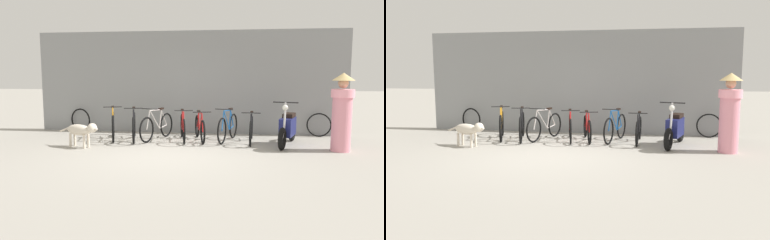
# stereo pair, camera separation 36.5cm
# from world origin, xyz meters

# --- Properties ---
(ground_plane) EXTENTS (60.00, 60.00, 0.00)m
(ground_plane) POSITION_xyz_m (0.00, 0.00, 0.00)
(ground_plane) COLOR #9E998E
(shop_wall_back) EXTENTS (8.97, 0.20, 2.94)m
(shop_wall_back) POSITION_xyz_m (0.00, 3.15, 1.47)
(shop_wall_back) COLOR gray
(shop_wall_back) RESTS_ON ground
(bicycle_0) EXTENTS (0.64, 1.58, 0.91)m
(bicycle_0) POSITION_xyz_m (-1.77, 1.71, 0.37)
(bicycle_0) COLOR black
(bicycle_0) RESTS_ON ground
(bicycle_1) EXTENTS (0.59, 1.72, 0.88)m
(bicycle_1) POSITION_xyz_m (-1.20, 1.71, 0.36)
(bicycle_1) COLOR black
(bicycle_1) RESTS_ON ground
(bicycle_2) EXTENTS (0.59, 1.62, 0.86)m
(bicycle_2) POSITION_xyz_m (-0.62, 1.85, 0.35)
(bicycle_2) COLOR black
(bicycle_2) RESTS_ON ground
(bicycle_3) EXTENTS (0.51, 1.65, 0.83)m
(bicycle_3) POSITION_xyz_m (0.08, 1.81, 0.35)
(bicycle_3) COLOR black
(bicycle_3) RESTS_ON ground
(bicycle_4) EXTENTS (0.56, 1.62, 0.79)m
(bicycle_4) POSITION_xyz_m (0.51, 1.88, 0.33)
(bicycle_4) COLOR black
(bicycle_4) RESTS_ON ground
(bicycle_5) EXTENTS (0.54, 1.60, 0.87)m
(bicycle_5) POSITION_xyz_m (1.24, 1.90, 0.36)
(bicycle_5) COLOR black
(bicycle_5) RESTS_ON ground
(bicycle_6) EXTENTS (0.46, 1.65, 0.80)m
(bicycle_6) POSITION_xyz_m (1.83, 1.82, 0.33)
(bicycle_6) COLOR black
(bicycle_6) RESTS_ON ground
(motorcycle) EXTENTS (0.69, 1.73, 1.08)m
(motorcycle) POSITION_xyz_m (2.70, 1.53, 0.41)
(motorcycle) COLOR black
(motorcycle) RESTS_ON ground
(stray_dog) EXTENTS (1.14, 0.51, 0.60)m
(stray_dog) POSITION_xyz_m (-2.14, 0.58, 0.41)
(stray_dog) COLOR beige
(stray_dog) RESTS_ON ground
(person_in_robes) EXTENTS (0.65, 0.65, 1.75)m
(person_in_robes) POSITION_xyz_m (3.80, 1.00, 0.92)
(person_in_robes) COLOR pink
(person_in_robes) RESTS_ON ground
(spare_tire_left) EXTENTS (0.68, 0.22, 0.69)m
(spare_tire_left) POSITION_xyz_m (-3.22, 2.89, 0.35)
(spare_tire_left) COLOR black
(spare_tire_left) RESTS_ON ground
(spare_tire_right) EXTENTS (0.65, 0.15, 0.66)m
(spare_tire_right) POSITION_xyz_m (3.68, 2.90, 0.33)
(spare_tire_right) COLOR black
(spare_tire_right) RESTS_ON ground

